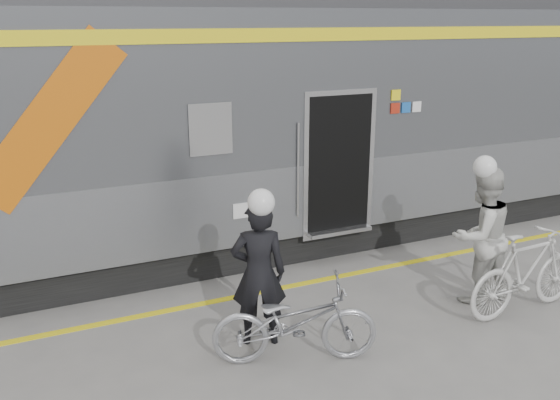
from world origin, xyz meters
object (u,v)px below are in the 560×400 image
bicycle_right (526,272)px  woman (480,235)px  bicycle_left (295,322)px  man (259,274)px

bicycle_right → woman: bearing=26.2°
bicycle_left → woman: size_ratio=0.99×
bicycle_right → bicycle_left: bearing=84.1°
bicycle_left → woman: woman is taller
woman → man: bearing=-6.0°
man → bicycle_right: (3.39, -0.75, -0.31)m
man → bicycle_left: size_ratio=0.95×
bicycle_left → woman: bearing=-63.8°
bicycle_left → bicycle_right: 3.20m
woman → bicycle_right: woman is taller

